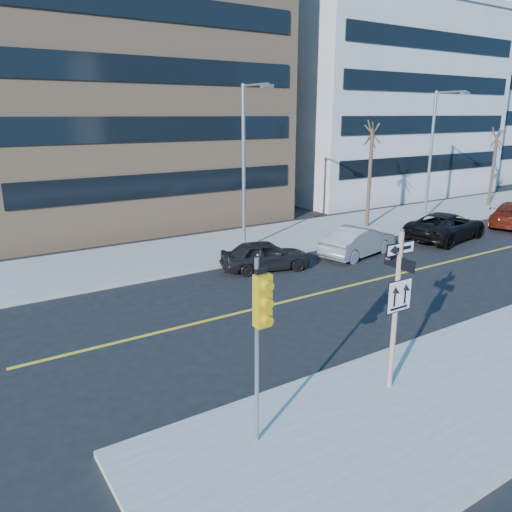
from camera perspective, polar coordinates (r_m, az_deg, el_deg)
ground at (r=15.08m, az=7.82°, el=-10.92°), size 120.00×120.00×0.00m
far_sidewalk at (r=35.47m, az=17.44°, el=4.31°), size 66.00×6.00×0.15m
road_centerline at (r=26.12m, az=22.30°, el=-0.31°), size 40.00×0.14×0.01m
sign_pole at (r=12.49m, az=15.77°, el=-5.01°), size 0.92×0.92×4.06m
traffic_signal at (r=9.67m, az=0.61°, el=-6.84°), size 0.32×0.45×4.00m
parked_car_a at (r=22.32m, az=1.07°, el=0.09°), size 2.59×4.28×1.36m
parked_car_b at (r=25.07m, az=11.62°, el=1.67°), size 2.47×4.72×1.48m
parked_car_c at (r=29.67m, az=20.89°, el=3.20°), size 3.46×5.90×1.54m
streetlight_a at (r=24.61m, az=-1.13°, el=11.22°), size 0.55×2.25×8.00m
streetlight_b at (r=34.12m, az=19.72°, el=11.63°), size 0.55×2.25×8.00m
street_tree_west at (r=30.66m, az=13.14°, el=13.19°), size 1.80×1.80×6.35m
street_tree_east at (r=41.16m, az=25.80°, el=11.85°), size 1.80×1.80×5.75m
building_brick at (r=36.82m, az=-16.49°, el=18.78°), size 18.00×18.00×18.00m
building_grey_mid at (r=47.40m, az=11.57°, el=16.50°), size 20.00×16.00×15.00m
building_grey_far at (r=65.47m, az=23.49°, el=15.74°), size 18.00×18.00×16.00m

